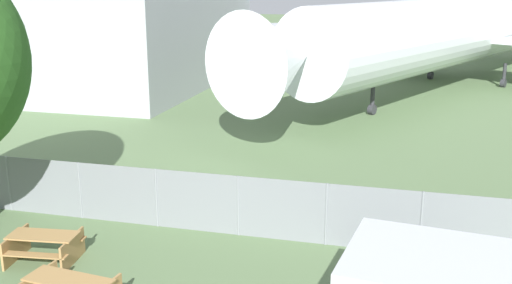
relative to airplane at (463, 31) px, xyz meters
The scene contains 3 objects.
perimeter_fence 29.38m from the airplane, 105.36° to the right, with size 56.07×0.07×1.81m.
airplane is the anchor object (origin of this frame).
picnic_bench_open_grass 33.58m from the airplane, 111.46° to the right, with size 1.94×1.61×0.76m.
Camera 1 is at (4.59, -5.01, 7.22)m, focal length 42.00 mm.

